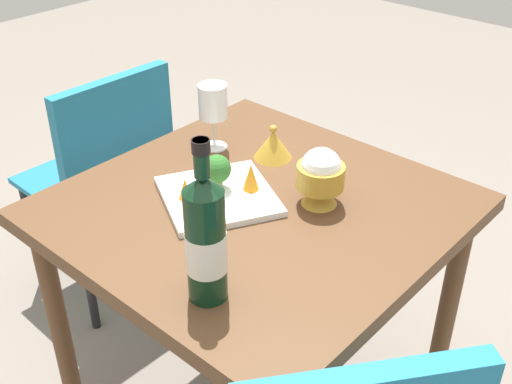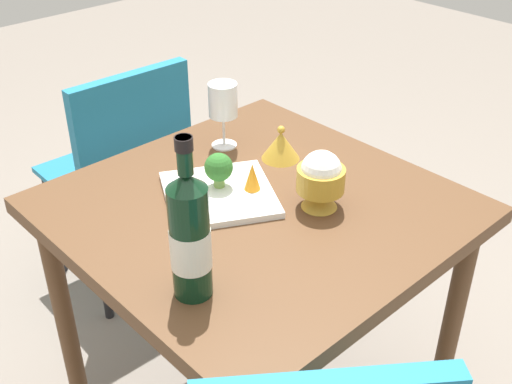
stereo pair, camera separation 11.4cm
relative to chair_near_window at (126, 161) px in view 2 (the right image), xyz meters
The scene contains 10 objects.
dining_table 0.72m from the chair_near_window, 96.42° to the right, with size 0.84×0.84×0.74m.
chair_near_window is the anchor object (origin of this frame).
wine_bottle 1.00m from the chair_near_window, 113.93° to the right, with size 0.08×0.08×0.33m.
wine_glass 0.56m from the chair_near_window, 83.44° to the right, with size 0.08×0.08×0.18m.
rice_bowl 0.87m from the chair_near_window, 88.82° to the right, with size 0.11×0.11×0.14m.
rice_bowl_lid 0.66m from the chair_near_window, 79.29° to the right, with size 0.10×0.10×0.09m.
serving_plate 0.68m from the chair_near_window, 101.32° to the right, with size 0.34×0.34×0.02m.
broccoli_floret 0.68m from the chair_near_window, 100.18° to the right, with size 0.07×0.07×0.09m.
carrot_garnish_left 0.67m from the chair_near_window, 107.92° to the right, with size 0.03×0.03×0.05m.
carrot_garnish_right 0.73m from the chair_near_window, 95.20° to the right, with size 0.04×0.04×0.07m.
Camera 2 is at (-0.85, -0.92, 1.55)m, focal length 45.08 mm.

